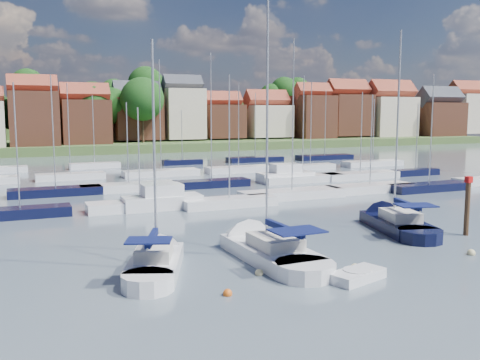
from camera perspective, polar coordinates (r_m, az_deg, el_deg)
name	(u,v)px	position (r m, az deg, el deg)	size (l,w,h in m)	color
ground	(163,180)	(68.94, -8.25, 0.04)	(260.00, 260.00, 0.00)	#4A5965
sailboat_left	(158,260)	(30.85, -8.77, -8.43)	(5.97, 10.18, 13.53)	silver
sailboat_centre	(259,247)	(33.30, 2.00, -7.19)	(3.56, 12.39, 16.69)	silver
sailboat_navy	(389,222)	(42.29, 15.61, -4.30)	(5.68, 11.70, 15.68)	black
tender	(357,276)	(28.72, 12.35, -9.93)	(3.46, 2.36, 0.68)	silver
timber_piling	(466,219)	(40.92, 23.01, -3.89)	(0.40, 0.40, 6.44)	#4C331E
buoy_b	(228,295)	(26.02, -1.34, -12.21)	(0.45, 0.45, 0.45)	#D85914
buoy_c	(259,275)	(29.07, 2.06, -10.09)	(0.45, 0.45, 0.45)	beige
buoy_d	(355,270)	(30.65, 12.16, -9.32)	(0.48, 0.48, 0.48)	beige
buoy_e	(292,236)	(37.76, 5.58, -6.01)	(0.55, 0.55, 0.55)	#D85914
buoy_f	(471,255)	(35.83, 23.43, -7.33)	(0.50, 0.50, 0.50)	beige
marina_field	(188,180)	(64.78, -5.53, 0.00)	(79.62, 41.41, 15.93)	silver
far_shore_town	(87,125)	(160.08, -16.02, 5.63)	(212.46, 90.00, 22.27)	#495A2D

